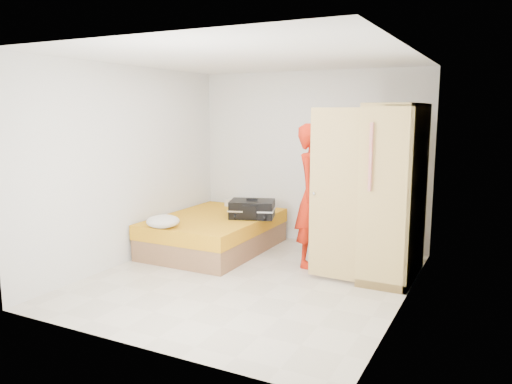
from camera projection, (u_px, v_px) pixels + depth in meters
The scene contains 7 objects.
room at pixel (250, 172), 5.83m from camera, with size 4.00×4.02×2.60m.
bed at pixel (215, 233), 7.26m from camera, with size 1.42×2.02×0.50m.
wardrobe at pixel (390, 196), 5.99m from camera, with size 1.17×1.20×2.10m.
person at pixel (314, 196), 6.45m from camera, with size 0.68×0.44×1.85m, color red.
suitcase at pixel (252, 209), 7.13m from camera, with size 0.75×0.65×0.28m.
round_cushion at pixel (163, 221), 6.52m from camera, with size 0.43×0.43×0.17m, color white.
pillow at pixel (244, 203), 7.95m from camera, with size 0.57×0.29×0.10m, color white.
Camera 1 is at (2.69, -5.13, 2.02)m, focal length 35.00 mm.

